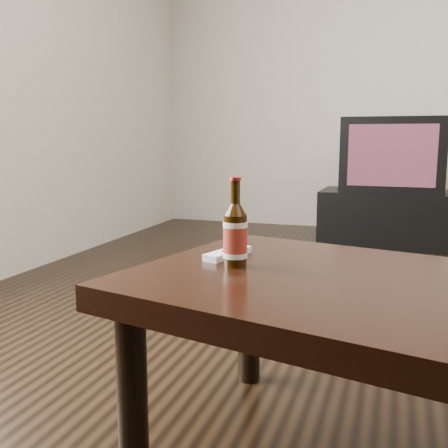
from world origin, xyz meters
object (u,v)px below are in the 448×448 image
(tv_stand, at_px, (390,218))
(coffee_table, at_px, (402,315))
(tv, at_px, (393,155))
(remote, at_px, (228,254))
(beer_bottle, at_px, (235,235))

(tv_stand, distance_m, coffee_table, 2.87)
(tv_stand, xyz_separation_m, tv, (-0.00, -0.00, 0.47))
(tv_stand, relative_size, remote, 5.77)
(coffee_table, height_order, beer_bottle, beer_bottle)
(remote, bearing_deg, tv_stand, 99.56)
(beer_bottle, bearing_deg, coffee_table, -9.55)
(beer_bottle, bearing_deg, tv, 83.19)
(coffee_table, bearing_deg, tv, 91.46)
(tv, bearing_deg, beer_bottle, -95.38)
(tv, distance_m, beer_bottle, 2.81)
(beer_bottle, height_order, remote, beer_bottle)
(tv_stand, height_order, coffee_table, coffee_table)
(coffee_table, relative_size, remote, 7.99)
(tv_stand, xyz_separation_m, remote, (-0.38, -2.70, 0.28))
(beer_bottle, relative_size, remote, 1.30)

